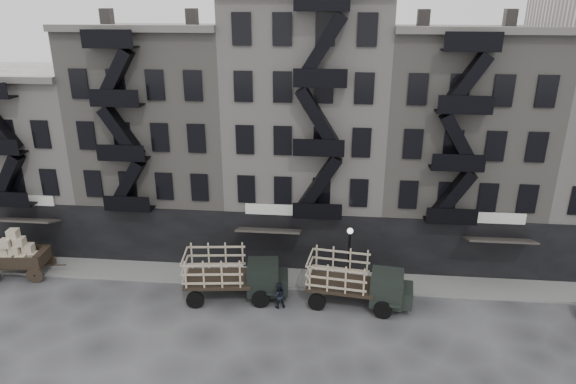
# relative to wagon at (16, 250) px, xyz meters

# --- Properties ---
(ground) EXTENTS (140.00, 140.00, 0.00)m
(ground) POSITION_rel_wagon_xyz_m (18.11, -2.57, -1.81)
(ground) COLOR #38383A
(ground) RESTS_ON ground
(sidewalk) EXTENTS (55.00, 2.50, 0.15)m
(sidewalk) POSITION_rel_wagon_xyz_m (18.11, 1.18, -1.73)
(sidewalk) COLOR slate
(sidewalk) RESTS_ON ground
(building_west) EXTENTS (10.00, 11.35, 13.20)m
(building_west) POSITION_rel_wagon_xyz_m (-1.89, 7.26, 4.20)
(building_west) COLOR #ADA69F
(building_west) RESTS_ON ground
(building_midwest) EXTENTS (10.00, 11.35, 16.20)m
(building_midwest) POSITION_rel_wagon_xyz_m (8.11, 7.25, 5.70)
(building_midwest) COLOR slate
(building_midwest) RESTS_ON ground
(building_center) EXTENTS (10.00, 11.35, 18.20)m
(building_center) POSITION_rel_wagon_xyz_m (18.11, 7.25, 6.70)
(building_center) COLOR #ADA69F
(building_center) RESTS_ON ground
(building_mideast) EXTENTS (10.00, 11.35, 16.20)m
(building_mideast) POSITION_rel_wagon_xyz_m (28.11, 7.25, 5.70)
(building_mideast) COLOR slate
(building_mideast) RESTS_ON ground
(lamp_post) EXTENTS (0.36, 0.36, 4.28)m
(lamp_post) POSITION_rel_wagon_xyz_m (21.11, 0.03, 0.98)
(lamp_post) COLOR black
(lamp_post) RESTS_ON ground
(wagon) EXTENTS (3.92, 2.38, 3.16)m
(wagon) POSITION_rel_wagon_xyz_m (0.00, 0.00, 0.00)
(wagon) COLOR black
(wagon) RESTS_ON ground
(stake_truck_west) EXTENTS (6.26, 3.07, 3.03)m
(stake_truck_west) POSITION_rel_wagon_xyz_m (14.29, -1.18, -0.07)
(stake_truck_west) COLOR black
(stake_truck_west) RESTS_ON ground
(stake_truck_east) EXTENTS (6.19, 3.09, 3.00)m
(stake_truck_east) POSITION_rel_wagon_xyz_m (21.55, -1.22, -0.10)
(stake_truck_east) COLOR black
(stake_truck_east) RESTS_ON ground
(pedestrian_mid) EXTENTS (0.92, 0.81, 1.59)m
(pedestrian_mid) POSITION_rel_wagon_xyz_m (17.12, -2.05, -1.01)
(pedestrian_mid) COLOR black
(pedestrian_mid) RESTS_ON ground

